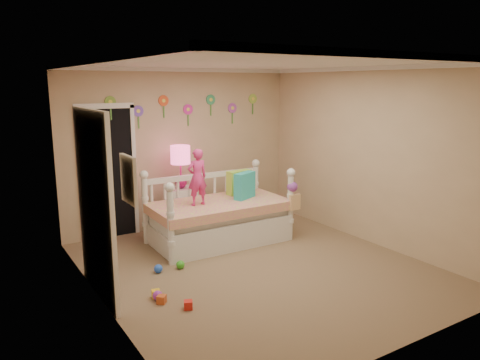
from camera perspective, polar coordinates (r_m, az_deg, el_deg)
floor at (r=6.16m, az=2.22°, el=-10.69°), size 4.00×4.50×0.01m
ceiling at (r=5.69m, az=2.44°, el=14.26°), size 4.00×4.50×0.01m
back_wall at (r=7.72m, az=-7.18°, el=3.86°), size 4.00×0.01×2.60m
left_wall at (r=4.96m, az=-17.11°, el=-1.02°), size 0.01×4.50×2.60m
right_wall at (r=7.10m, az=15.78°, el=2.81°), size 0.01×4.50×2.60m
crown_molding at (r=5.69m, az=2.43°, el=13.95°), size 4.00×4.50×0.06m
daybed at (r=6.95m, az=-2.65°, el=-3.17°), size 2.09×1.15×1.12m
pillow_turquoise at (r=7.08m, az=0.59°, el=-0.68°), size 0.42×0.30×0.40m
pillow_lime at (r=7.35m, az=-0.12°, el=-0.29°), size 0.41×0.19×0.38m
child at (r=6.67m, az=-5.29°, el=0.35°), size 0.30×0.20×0.83m
nightstand at (r=7.50m, az=-7.19°, el=-3.69°), size 0.44×0.34×0.73m
table_lamp at (r=7.33m, az=-7.35°, el=2.46°), size 0.31×0.31×0.68m
closet_doorway at (r=7.32m, az=-15.97°, el=0.95°), size 0.90×0.04×2.07m
flower_decals at (r=7.61m, az=-7.88°, el=8.57°), size 3.40×0.02×0.50m
mirror_closet at (r=5.31m, az=-17.39°, el=-2.99°), size 0.07×1.30×2.10m
wall_picture at (r=4.07m, az=-13.56°, el=0.05°), size 0.05×0.34×0.42m
hanging_bag at (r=7.02m, az=6.55°, el=-2.06°), size 0.20×0.16×0.36m
toy_scatter at (r=5.54m, az=-6.70°, el=-12.80°), size 0.98×1.40×0.11m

